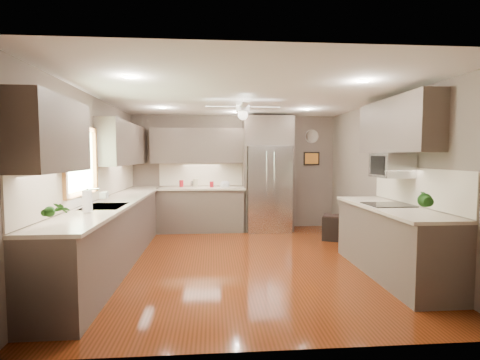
{
  "coord_description": "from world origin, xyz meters",
  "views": [
    {
      "loc": [
        -0.47,
        -5.24,
        1.61
      ],
      "look_at": [
        -0.02,
        0.6,
        1.2
      ],
      "focal_mm": 26.0,
      "sensor_mm": 36.0,
      "label": 1
    }
  ],
  "objects": [
    {
      "name": "floor",
      "position": [
        0.0,
        0.0,
        0.0
      ],
      "size": [
        5.0,
        5.0,
        0.0
      ],
      "primitive_type": "plane",
      "color": "#481E09",
      "rests_on": "ground"
    },
    {
      "name": "ceiling",
      "position": [
        0.0,
        0.0,
        2.5
      ],
      "size": [
        5.0,
        5.0,
        0.0
      ],
      "primitive_type": "plane",
      "rotation": [
        3.14,
        0.0,
        0.0
      ],
      "color": "white",
      "rests_on": "ground"
    },
    {
      "name": "wall_back",
      "position": [
        0.0,
        2.5,
        1.25
      ],
      "size": [
        4.5,
        0.0,
        4.5
      ],
      "primitive_type": "plane",
      "rotation": [
        1.57,
        0.0,
        0.0
      ],
      "color": "#685A4F",
      "rests_on": "ground"
    },
    {
      "name": "wall_front",
      "position": [
        0.0,
        -2.5,
        1.25
      ],
      "size": [
        4.5,
        0.0,
        4.5
      ],
      "primitive_type": "plane",
      "rotation": [
        -1.57,
        0.0,
        0.0
      ],
      "color": "#685A4F",
      "rests_on": "ground"
    },
    {
      "name": "wall_left",
      "position": [
        -2.25,
        0.0,
        1.25
      ],
      "size": [
        0.0,
        5.0,
        5.0
      ],
      "primitive_type": "plane",
      "rotation": [
        1.57,
        0.0,
        1.57
      ],
      "color": "#685A4F",
      "rests_on": "ground"
    },
    {
      "name": "wall_right",
      "position": [
        2.25,
        0.0,
        1.25
      ],
      "size": [
        0.0,
        5.0,
        5.0
      ],
      "primitive_type": "plane",
      "rotation": [
        1.57,
        0.0,
        -1.57
      ],
      "color": "#685A4F",
      "rests_on": "ground"
    },
    {
      "name": "canister_a",
      "position": [
        -1.15,
        2.25,
        1.02
      ],
      "size": [
        0.12,
        0.12,
        0.14
      ],
      "primitive_type": "cylinder",
      "rotation": [
        0.0,
        0.0,
        -0.41
      ],
      "color": "maroon",
      "rests_on": "back_run"
    },
    {
      "name": "canister_b",
      "position": [
        -0.92,
        2.24,
        1.01
      ],
      "size": [
        0.1,
        0.1,
        0.13
      ],
      "primitive_type": "cylinder",
      "rotation": [
        0.0,
        0.0,
        -0.28
      ],
      "color": "silver",
      "rests_on": "back_run"
    },
    {
      "name": "canister_c",
      "position": [
        -0.85,
        2.24,
        1.03
      ],
      "size": [
        0.13,
        0.13,
        0.18
      ],
      "primitive_type": "cylinder",
      "rotation": [
        0.0,
        0.0,
        -0.2
      ],
      "color": "tan",
      "rests_on": "back_run"
    },
    {
      "name": "canister_d",
      "position": [
        -0.51,
        2.2,
        1.0
      ],
      "size": [
        0.1,
        0.1,
        0.13
      ],
      "primitive_type": "cylinder",
      "rotation": [
        0.0,
        0.0,
        0.23
      ],
      "color": "maroon",
      "rests_on": "back_run"
    },
    {
      "name": "soap_bottle",
      "position": [
        -2.05,
        -0.07,
        1.04
      ],
      "size": [
        0.1,
        0.1,
        0.21
      ],
      "primitive_type": "imported",
      "rotation": [
        0.0,
        0.0,
        0.02
      ],
      "color": "white",
      "rests_on": "left_run"
    },
    {
      "name": "potted_plant_left",
      "position": [
        -1.95,
        -1.87,
        1.1
      ],
      "size": [
        0.19,
        0.15,
        0.32
      ],
      "primitive_type": "imported",
      "rotation": [
        0.0,
        0.0,
        -0.24
      ],
      "color": "#215518",
      "rests_on": "left_run"
    },
    {
      "name": "potted_plant_right",
      "position": [
        1.91,
        -1.56,
        1.12
      ],
      "size": [
        0.24,
        0.21,
        0.36
      ],
      "primitive_type": "imported",
      "rotation": [
        0.0,
        0.0,
        -0.32
      ],
      "color": "#215518",
      "rests_on": "right_run"
    },
    {
      "name": "bowl",
      "position": [
        -0.22,
        2.21,
        0.97
      ],
      "size": [
        0.24,
        0.24,
        0.05
      ],
      "primitive_type": "imported",
      "rotation": [
        0.0,
        0.0,
        0.15
      ],
      "color": "tan",
      "rests_on": "back_run"
    },
    {
      "name": "left_run",
      "position": [
        -1.95,
        0.15,
        0.48
      ],
      "size": [
        0.65,
        4.7,
        1.45
      ],
      "color": "#4D4138",
      "rests_on": "ground"
    },
    {
      "name": "back_run",
      "position": [
        -0.72,
        2.2,
        0.48
      ],
      "size": [
        1.85,
        0.65,
        1.45
      ],
      "color": "#4D4138",
      "rests_on": "ground"
    },
    {
      "name": "uppers",
      "position": [
        -0.74,
        0.71,
        1.87
      ],
      "size": [
        4.5,
        4.7,
        0.95
      ],
      "color": "#4D4138",
      "rests_on": "wall_left"
    },
    {
      "name": "window",
      "position": [
        -2.22,
        -0.5,
        1.55
      ],
      "size": [
        0.05,
        1.12,
        0.92
      ],
      "color": "#BFF2B2",
      "rests_on": "wall_left"
    },
    {
      "name": "sink",
      "position": [
        -1.93,
        -0.5,
        0.91
      ],
      "size": [
        0.5,
        0.7,
        0.32
      ],
      "color": "silver",
      "rests_on": "left_run"
    },
    {
      "name": "refrigerator",
      "position": [
        0.7,
        2.16,
        1.19
      ],
      "size": [
        1.06,
        0.75,
        2.45
      ],
      "color": "silver",
      "rests_on": "ground"
    },
    {
      "name": "right_run",
      "position": [
        1.93,
        -0.8,
        0.48
      ],
      "size": [
        0.7,
        2.2,
        1.45
      ],
      "color": "#4D4138",
      "rests_on": "ground"
    },
    {
      "name": "microwave",
      "position": [
        2.03,
        -0.55,
        1.48
      ],
      "size": [
        0.43,
        0.55,
        0.34
      ],
      "color": "silver",
      "rests_on": "wall_right"
    },
    {
      "name": "ceiling_fan",
      "position": [
        -0.0,
        0.3,
        2.33
      ],
      "size": [
        1.18,
        1.18,
        0.32
      ],
      "color": "white",
      "rests_on": "ceiling"
    },
    {
      "name": "recessed_lights",
      "position": [
        -0.04,
        0.4,
        2.49
      ],
      "size": [
        2.84,
        3.14,
        0.01
      ],
      "color": "white",
      "rests_on": "ceiling"
    },
    {
      "name": "wall_clock",
      "position": [
        1.75,
        2.48,
        2.05
      ],
      "size": [
        0.3,
        0.03,
        0.3
      ],
      "color": "white",
      "rests_on": "wall_back"
    },
    {
      "name": "framed_print",
      "position": [
        1.75,
        2.48,
        1.55
      ],
      "size": [
        0.36,
        0.03,
        0.3
      ],
      "color": "black",
      "rests_on": "wall_back"
    },
    {
      "name": "stool",
      "position": [
        1.83,
        1.2,
        0.24
      ],
      "size": [
        0.53,
        0.53,
        0.48
      ],
      "color": "black",
      "rests_on": "ground"
    },
    {
      "name": "paper_towel",
      "position": [
        -1.95,
        -1.06,
        1.08
      ],
      "size": [
        0.11,
        0.11,
        0.28
      ],
      "color": "white",
      "rests_on": "left_run"
    }
  ]
}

